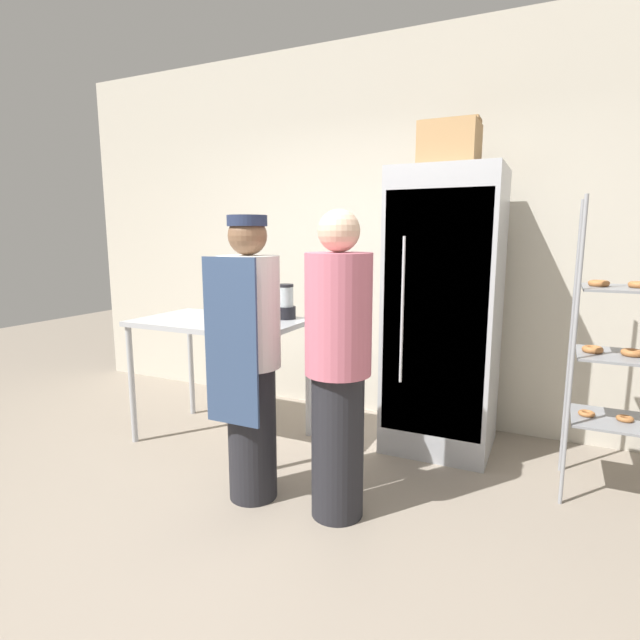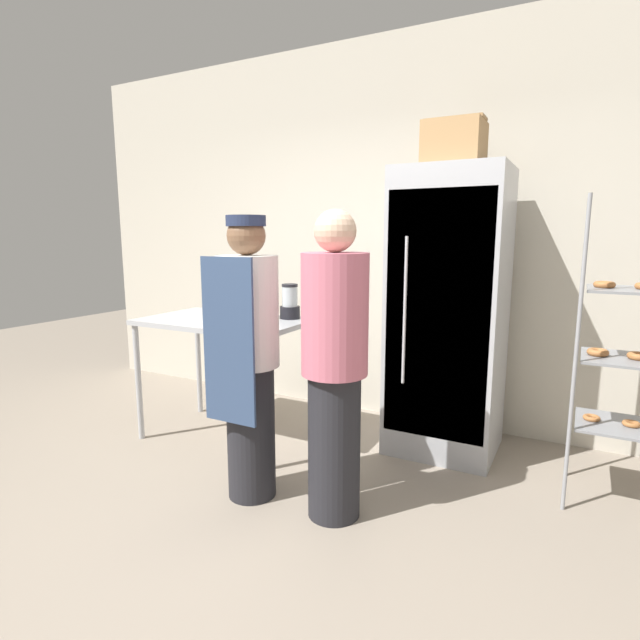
# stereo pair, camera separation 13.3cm
# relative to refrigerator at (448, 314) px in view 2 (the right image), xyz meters

# --- Properties ---
(ground_plane) EXTENTS (14.00, 14.00, 0.00)m
(ground_plane) POSITION_rel_refrigerator_xyz_m (-0.55, -1.62, -0.99)
(ground_plane) COLOR gray
(back_wall) EXTENTS (6.40, 0.12, 3.08)m
(back_wall) POSITION_rel_refrigerator_xyz_m (-0.55, 0.53, 0.55)
(back_wall) COLOR beige
(back_wall) RESTS_ON ground_plane
(refrigerator) EXTENTS (0.73, 0.69, 1.97)m
(refrigerator) POSITION_rel_refrigerator_xyz_m (0.00, 0.00, 0.00)
(refrigerator) COLOR #ADAFB5
(refrigerator) RESTS_ON ground_plane
(baking_rack) EXTENTS (0.63, 0.48, 1.74)m
(baking_rack) POSITION_rel_refrigerator_xyz_m (1.11, -0.29, -0.11)
(baking_rack) COLOR #93969B
(baking_rack) RESTS_ON ground_plane
(prep_counter) EXTENTS (1.20, 0.74, 0.92)m
(prep_counter) POSITION_rel_refrigerator_xyz_m (-1.51, -0.57, -0.17)
(prep_counter) COLOR #ADAFB5
(prep_counter) RESTS_ON ground_plane
(donut_box) EXTENTS (0.26, 0.23, 0.27)m
(donut_box) POSITION_rel_refrigerator_xyz_m (-1.30, -0.53, -0.02)
(donut_box) COLOR silver
(donut_box) RESTS_ON prep_counter
(blender_pitcher) EXTENTS (0.15, 0.15, 0.26)m
(blender_pitcher) POSITION_rel_refrigerator_xyz_m (-1.09, -0.32, 0.04)
(blender_pitcher) COLOR black
(blender_pitcher) RESTS_ON prep_counter
(cardboard_storage_box) EXTENTS (0.37, 0.34, 0.30)m
(cardboard_storage_box) POSITION_rel_refrigerator_xyz_m (0.00, -0.05, 1.13)
(cardboard_storage_box) COLOR #A87F51
(cardboard_storage_box) RESTS_ON refrigerator
(person_baker) EXTENTS (0.35, 0.36, 1.63)m
(person_baker) POSITION_rel_refrigerator_xyz_m (-0.83, -1.20, -0.14)
(person_baker) COLOR #232328
(person_baker) RESTS_ON ground_plane
(person_customer) EXTENTS (0.35, 0.35, 1.66)m
(person_customer) POSITION_rel_refrigerator_xyz_m (-0.31, -1.16, -0.14)
(person_customer) COLOR #232328
(person_customer) RESTS_ON ground_plane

